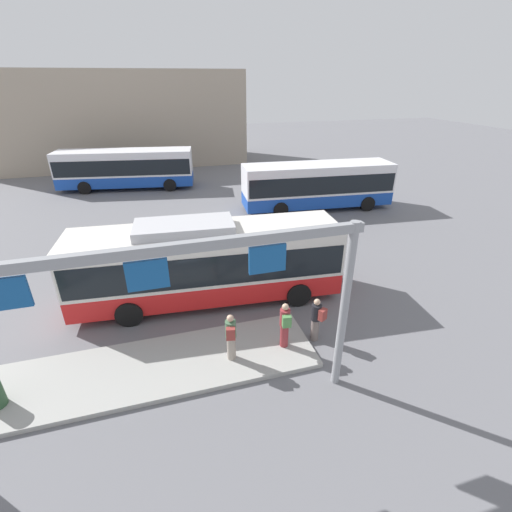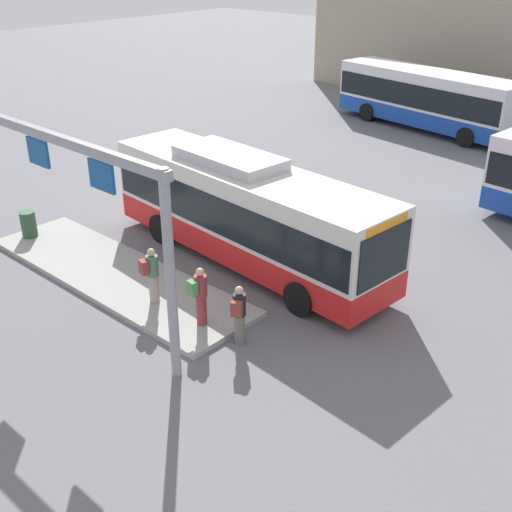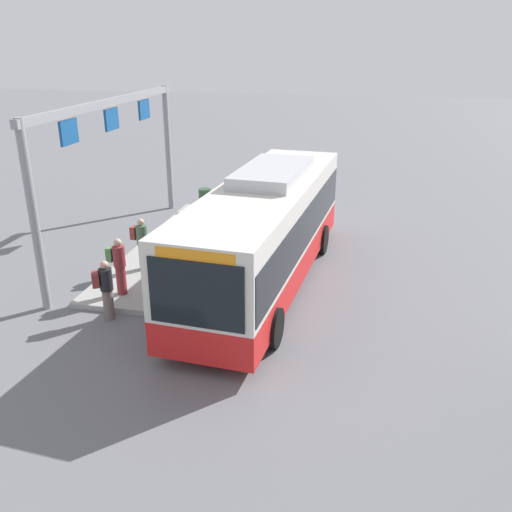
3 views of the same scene
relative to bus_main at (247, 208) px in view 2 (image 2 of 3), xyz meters
The scene contains 10 objects.
ground_plane 1.81m from the bus_main, ahead, with size 120.00×120.00×0.00m, color slate.
platform_curb 4.55m from the bus_main, 121.69° to the right, with size 10.00×2.80×0.16m, color #9E9E99.
bus_main is the anchor object (origin of this frame).
bus_background_left 18.69m from the bus_main, 101.25° to the left, with size 10.85×4.16×3.10m.
person_boarding 4.88m from the bus_main, 49.56° to the right, with size 0.52×0.61×1.67m.
person_waiting_near 4.34m from the bus_main, 63.88° to the right, with size 0.38×0.56×1.67m.
person_waiting_mid 4.01m from the bus_main, 89.32° to the right, with size 0.41×0.57×1.67m.
platform_sign_gantry 6.29m from the bus_main, 110.19° to the right, with size 10.28×0.24×5.20m.
station_building 29.16m from the bus_main, 97.89° to the left, with size 24.41×8.00×9.00m, color tan.
trash_bin 7.77m from the bus_main, 149.35° to the right, with size 0.52×0.52×0.90m, color #2D5133.
Camera 2 is at (12.60, -13.55, 9.39)m, focal length 44.62 mm.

